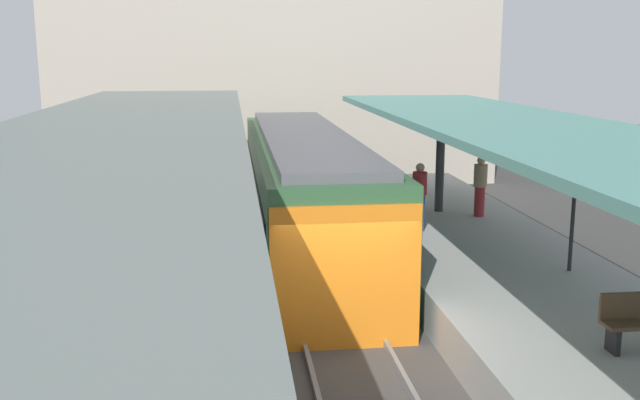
{
  "coord_description": "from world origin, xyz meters",
  "views": [
    {
      "loc": [
        -1.91,
        -11.37,
        5.34
      ],
      "look_at": [
        0.12,
        5.07,
        1.94
      ],
      "focal_mm": 40.24,
      "sensor_mm": 36.0,
      "label": 1
    }
  ],
  "objects_px": {
    "passenger_far_end": "(419,196)",
    "platform_sign": "(575,192)",
    "commuter_train": "(305,191)",
    "passenger_mid_platform": "(209,201)",
    "passenger_near_bench": "(480,185)"
  },
  "relations": [
    {
      "from": "commuter_train",
      "to": "passenger_mid_platform",
      "type": "height_order",
      "value": "commuter_train"
    },
    {
      "from": "commuter_train",
      "to": "platform_sign",
      "type": "relative_size",
      "value": 6.3
    },
    {
      "from": "passenger_far_end",
      "to": "platform_sign",
      "type": "bearing_deg",
      "value": -59.17
    },
    {
      "from": "platform_sign",
      "to": "passenger_far_end",
      "type": "xyz_separation_m",
      "value": [
        -2.18,
        3.66,
        -0.74
      ]
    },
    {
      "from": "passenger_mid_platform",
      "to": "passenger_far_end",
      "type": "bearing_deg",
      "value": -2.68
    },
    {
      "from": "platform_sign",
      "to": "passenger_mid_platform",
      "type": "height_order",
      "value": "platform_sign"
    },
    {
      "from": "passenger_mid_platform",
      "to": "passenger_far_end",
      "type": "distance_m",
      "value": 5.17
    },
    {
      "from": "commuter_train",
      "to": "platform_sign",
      "type": "bearing_deg",
      "value": -48.21
    },
    {
      "from": "commuter_train",
      "to": "passenger_near_bench",
      "type": "distance_m",
      "value": 4.73
    },
    {
      "from": "platform_sign",
      "to": "passenger_far_end",
      "type": "height_order",
      "value": "platform_sign"
    },
    {
      "from": "passenger_mid_platform",
      "to": "platform_sign",
      "type": "bearing_deg",
      "value": -27.96
    },
    {
      "from": "commuter_train",
      "to": "passenger_far_end",
      "type": "bearing_deg",
      "value": -33.5
    },
    {
      "from": "commuter_train",
      "to": "passenger_mid_platform",
      "type": "distance_m",
      "value": 2.93
    },
    {
      "from": "passenger_mid_platform",
      "to": "passenger_far_end",
      "type": "relative_size",
      "value": 0.94
    },
    {
      "from": "passenger_mid_platform",
      "to": "passenger_far_end",
      "type": "height_order",
      "value": "passenger_far_end"
    }
  ]
}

